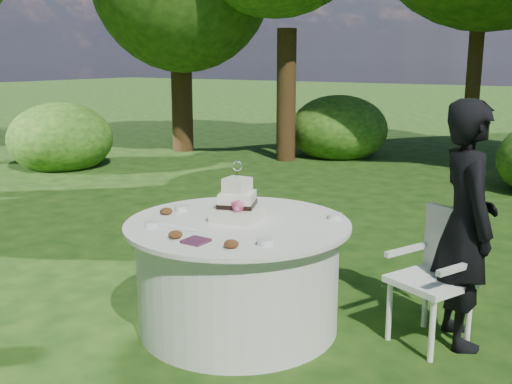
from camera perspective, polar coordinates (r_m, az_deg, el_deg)
ground at (r=4.40m, az=-1.68°, el=-12.58°), size 80.00×80.00×0.00m
napkins at (r=3.70m, az=-5.74°, el=-4.66°), size 0.14×0.14×0.02m
feather_plume at (r=4.04m, az=-7.83°, el=-3.26°), size 0.48×0.07×0.01m
guest at (r=4.14m, az=19.36°, el=-2.92°), size 0.65×0.71×1.63m
table at (r=4.25m, az=-1.72°, el=-7.83°), size 1.56×1.56×0.77m
cake at (r=4.14m, az=-1.79°, el=-1.20°), size 0.35×0.35×0.42m
chair at (r=4.17m, az=17.11°, el=-6.87°), size 0.59×0.59×0.90m
votives at (r=4.06m, az=-2.25°, el=-2.85°), size 1.16×0.95×0.04m
petal_cups at (r=3.90m, az=-6.38°, el=-3.50°), size 0.93×0.50×0.05m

